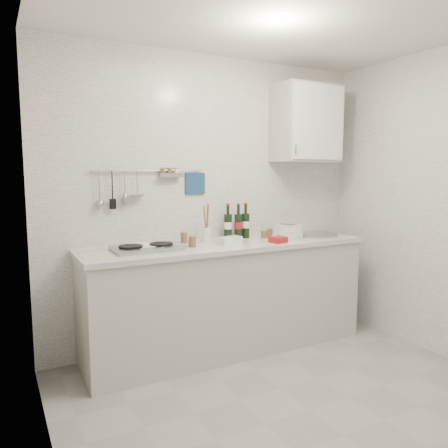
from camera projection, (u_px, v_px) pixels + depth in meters
name	position (u px, v px, depth m)	size (l,w,h in m)	color
floor	(309.00, 410.00, 2.79)	(3.00, 3.00, 0.00)	gray
back_wall	(211.00, 201.00, 3.86)	(3.00, 0.02, 2.50)	silver
wall_left	(49.00, 232.00, 1.94)	(0.02, 2.80, 2.50)	silver
counter	(228.00, 299.00, 3.70)	(2.44, 0.64, 0.96)	#B0AEA2
wall_rail	(147.00, 182.00, 3.53)	(0.98, 0.09, 0.34)	#93969B
wall_cabinet	(306.00, 124.00, 4.04)	(0.60, 0.38, 0.70)	#B0AEA2
plate_stack_hob	(143.00, 247.00, 3.35)	(0.26, 0.26, 0.03)	#45579D
plate_stack_sink	(288.00, 232.00, 3.88)	(0.31, 0.29, 0.13)	white
wine_bottles	(237.00, 221.00, 3.86)	(0.24, 0.11, 0.31)	black
butter_dish	(230.00, 240.00, 3.59)	(0.20, 0.10, 0.06)	white
strawberry_punnet	(278.00, 240.00, 3.65)	(0.12, 0.12, 0.05)	#AE1326
utensil_crock	(207.00, 233.00, 3.69)	(0.08, 0.08, 0.32)	white
jar_a	(184.00, 237.00, 3.64)	(0.06, 0.06, 0.10)	brown
jar_b	(269.00, 232.00, 4.01)	(0.06, 0.06, 0.07)	brown
jar_c	(264.00, 234.00, 3.89)	(0.06, 0.06, 0.08)	brown
jar_d	(192.00, 241.00, 3.44)	(0.06, 0.06, 0.09)	brown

